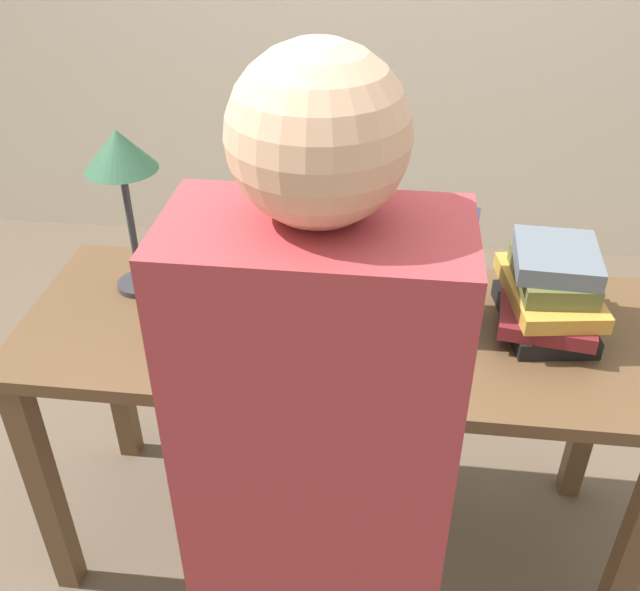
{
  "coord_description": "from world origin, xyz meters",
  "views": [
    {
      "loc": [
        0.12,
        -1.4,
        1.8
      ],
      "look_at": [
        -0.05,
        0.0,
        0.86
      ],
      "focal_mm": 40.0,
      "sensor_mm": 36.0,
      "label": 1
    }
  ],
  "objects_px": {
    "book_standing_upright": "(465,278)",
    "coffee_mug": "(177,316)",
    "open_book": "(307,311)",
    "reading_lamp": "(121,163)",
    "person_reader": "(317,569)",
    "book_stack_tall": "(549,292)",
    "pencil": "(273,385)"
  },
  "relations": [
    {
      "from": "coffee_mug",
      "to": "book_stack_tall",
      "type": "bearing_deg",
      "value": 8.63
    },
    {
      "from": "book_standing_upright",
      "to": "coffee_mug",
      "type": "distance_m",
      "value": 0.68
    },
    {
      "from": "coffee_mug",
      "to": "person_reader",
      "type": "distance_m",
      "value": 0.75
    },
    {
      "from": "book_stack_tall",
      "to": "pencil",
      "type": "bearing_deg",
      "value": -153.97
    },
    {
      "from": "book_stack_tall",
      "to": "coffee_mug",
      "type": "relative_size",
      "value": 3.31
    },
    {
      "from": "book_standing_upright",
      "to": "coffee_mug",
      "type": "relative_size",
      "value": 2.8
    },
    {
      "from": "coffee_mug",
      "to": "reading_lamp",
      "type": "bearing_deg",
      "value": 130.12
    },
    {
      "from": "person_reader",
      "to": "book_standing_upright",
      "type": "bearing_deg",
      "value": -109.4
    },
    {
      "from": "book_stack_tall",
      "to": "pencil",
      "type": "distance_m",
      "value": 0.69
    },
    {
      "from": "open_book",
      "to": "coffee_mug",
      "type": "xyz_separation_m",
      "value": [
        -0.3,
        -0.08,
        0.02
      ]
    },
    {
      "from": "book_standing_upright",
      "to": "coffee_mug",
      "type": "height_order",
      "value": "book_standing_upright"
    },
    {
      "from": "book_stack_tall",
      "to": "person_reader",
      "type": "height_order",
      "value": "person_reader"
    },
    {
      "from": "book_stack_tall",
      "to": "pencil",
      "type": "xyz_separation_m",
      "value": [
        -0.61,
        -0.3,
        -0.09
      ]
    },
    {
      "from": "open_book",
      "to": "book_standing_upright",
      "type": "bearing_deg",
      "value": -1.58
    },
    {
      "from": "open_book",
      "to": "coffee_mug",
      "type": "distance_m",
      "value": 0.31
    },
    {
      "from": "book_stack_tall",
      "to": "person_reader",
      "type": "relative_size",
      "value": 0.2
    },
    {
      "from": "open_book",
      "to": "reading_lamp",
      "type": "relative_size",
      "value": 1.37
    },
    {
      "from": "coffee_mug",
      "to": "pencil",
      "type": "distance_m",
      "value": 0.31
    },
    {
      "from": "book_stack_tall",
      "to": "book_standing_upright",
      "type": "xyz_separation_m",
      "value": [
        -0.2,
        -0.02,
        0.04
      ]
    },
    {
      "from": "open_book",
      "to": "reading_lamp",
      "type": "height_order",
      "value": "reading_lamp"
    },
    {
      "from": "book_stack_tall",
      "to": "reading_lamp",
      "type": "xyz_separation_m",
      "value": [
        -1.02,
        0.05,
        0.25
      ]
    },
    {
      "from": "book_stack_tall",
      "to": "coffee_mug",
      "type": "xyz_separation_m",
      "value": [
        -0.87,
        -0.13,
        -0.05
      ]
    },
    {
      "from": "open_book",
      "to": "person_reader",
      "type": "distance_m",
      "value": 0.71
    },
    {
      "from": "book_stack_tall",
      "to": "open_book",
      "type": "bearing_deg",
      "value": -174.77
    },
    {
      "from": "open_book",
      "to": "book_standing_upright",
      "type": "relative_size",
      "value": 2.15
    },
    {
      "from": "coffee_mug",
      "to": "pencil",
      "type": "bearing_deg",
      "value": -32.89
    },
    {
      "from": "coffee_mug",
      "to": "pencil",
      "type": "xyz_separation_m",
      "value": [
        0.26,
        -0.17,
        -0.04
      ]
    },
    {
      "from": "book_standing_upright",
      "to": "pencil",
      "type": "bearing_deg",
      "value": -137.92
    },
    {
      "from": "reading_lamp",
      "to": "pencil",
      "type": "bearing_deg",
      "value": -40.34
    },
    {
      "from": "book_standing_upright",
      "to": "coffee_mug",
      "type": "xyz_separation_m",
      "value": [
        -0.67,
        -0.11,
        -0.09
      ]
    },
    {
      "from": "open_book",
      "to": "reading_lamp",
      "type": "xyz_separation_m",
      "value": [
        -0.45,
        0.1,
        0.32
      ]
    },
    {
      "from": "book_stack_tall",
      "to": "reading_lamp",
      "type": "bearing_deg",
      "value": 177.12
    }
  ]
}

